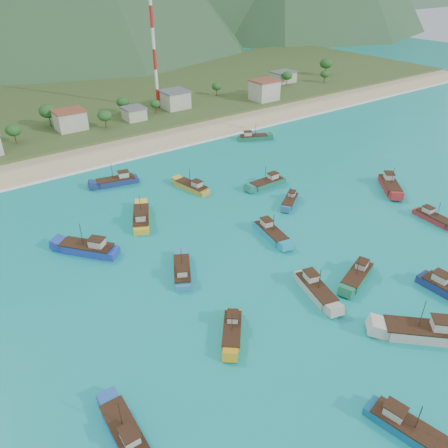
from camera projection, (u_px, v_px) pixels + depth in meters
ground at (261, 287)px, 78.84m from camera, size 600.00×600.00×0.00m
beach at (96, 155)px, 133.95m from camera, size 400.00×18.00×1.20m
land at (39, 109)px, 176.51m from camera, size 400.00×110.00×2.40m
surf_line at (108, 165)px, 127.33m from camera, size 400.00×2.50×0.08m
village at (96, 116)px, 152.24m from camera, size 208.18×27.82×7.57m
vegetation at (62, 120)px, 147.45m from camera, size 271.21×25.04×8.42m
radio_tower at (154, 49)px, 161.07m from camera, size 1.20×1.20×43.58m
boat_0 at (424, 332)px, 67.86m from camera, size 11.85×11.57×7.56m
boat_1 at (141, 219)px, 98.55m from camera, size 8.13×11.66×6.72m
boat_3 at (117, 182)px, 115.49m from camera, size 11.43×5.46×6.50m
boat_9 at (290, 201)px, 106.45m from camera, size 8.39×6.79×4.99m
boat_10 at (192, 187)px, 112.70m from camera, size 4.96×10.63×6.05m
boat_15 at (232, 331)px, 68.62m from camera, size 7.84×8.69×5.35m
boat_16 at (407, 429)px, 54.05m from camera, size 5.03×10.66×6.06m
boat_17 at (182, 272)px, 81.68m from camera, size 7.31×9.99×5.80m
boat_18 at (316, 290)px, 77.12m from camera, size 5.67×10.95×6.21m
boat_19 at (433, 218)px, 99.11m from camera, size 3.42×9.39×5.44m
boat_21 at (253, 138)px, 144.98m from camera, size 10.37×6.93×5.94m
boat_22 at (357, 276)px, 80.55m from camera, size 10.42×6.15×5.92m
boat_25 at (88, 249)px, 87.87m from camera, size 10.43×11.59×7.13m
boat_26 at (271, 233)px, 93.44m from camera, size 4.83×10.75×6.13m
boat_27 at (267, 183)px, 114.68m from camera, size 10.45×3.11×6.17m
boat_28 at (390, 186)px, 113.21m from camera, size 10.10×11.08×6.85m
boat_29 at (125, 433)px, 53.60m from camera, size 3.29×10.12×5.93m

